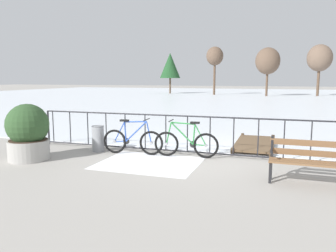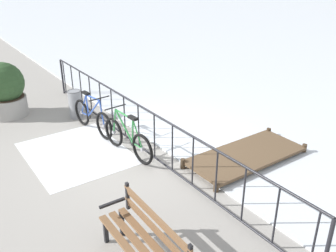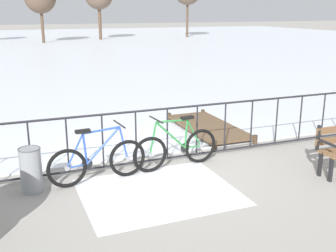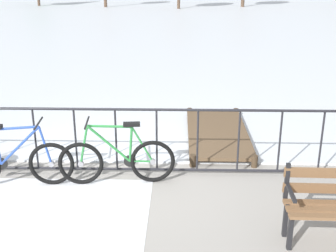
% 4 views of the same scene
% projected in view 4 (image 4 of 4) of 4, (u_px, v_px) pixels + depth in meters
% --- Properties ---
extents(ground_plane, '(160.00, 160.00, 0.00)m').
position_uv_depth(ground_plane, '(118.00, 174.00, 6.81)').
color(ground_plane, '#9E9991').
extents(frozen_pond, '(80.00, 56.00, 0.03)m').
position_uv_depth(frozen_pond, '(168.00, 12.00, 33.55)').
color(frozen_pond, silver).
rests_on(frozen_pond, ground).
extents(snow_patch, '(2.41, 1.97, 0.01)m').
position_uv_depth(snow_patch, '(56.00, 213.00, 5.70)').
color(snow_patch, white).
rests_on(snow_patch, ground).
extents(railing_fence, '(9.06, 0.06, 1.07)m').
position_uv_depth(railing_fence, '(116.00, 140.00, 6.63)').
color(railing_fence, '#232328').
rests_on(railing_fence, ground).
extents(bicycle_near_railing, '(1.71, 0.52, 0.97)m').
position_uv_depth(bicycle_near_railing, '(14.00, 162.00, 6.32)').
color(bicycle_near_railing, black).
rests_on(bicycle_near_railing, ground).
extents(bicycle_second, '(1.71, 0.52, 0.97)m').
position_uv_depth(bicycle_second, '(117.00, 160.00, 6.40)').
color(bicycle_second, black).
rests_on(bicycle_second, ground).
extents(wooden_dock, '(1.10, 2.62, 0.20)m').
position_uv_depth(wooden_dock, '(217.00, 133.00, 8.20)').
color(wooden_dock, brown).
rests_on(wooden_dock, ground).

